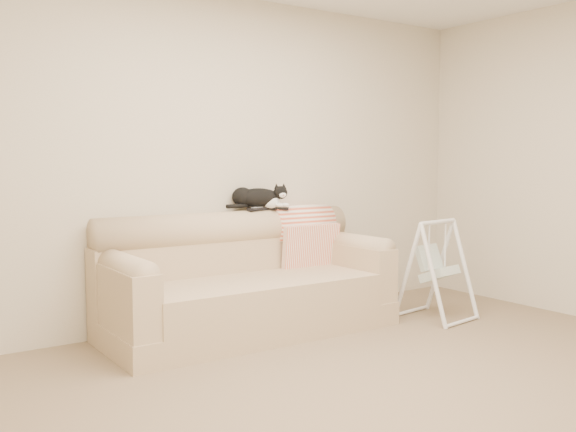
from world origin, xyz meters
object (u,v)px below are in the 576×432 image
at_px(remote_a, 257,209).
at_px(tuxedo_cat, 258,198).
at_px(sofa, 245,285).
at_px(baby_swing, 436,269).
at_px(remote_b, 278,208).

xyz_separation_m(remote_a, tuxedo_cat, (0.03, 0.03, 0.09)).
height_order(sofa, baby_swing, sofa).
bearing_deg(sofa, tuxedo_cat, 43.11).
relative_size(tuxedo_cat, baby_swing, 0.64).
xyz_separation_m(sofa, baby_swing, (1.49, -0.55, 0.06)).
bearing_deg(sofa, remote_b, 24.69).
height_order(tuxedo_cat, baby_swing, tuxedo_cat).
bearing_deg(sofa, remote_a, 42.57).
relative_size(sofa, baby_swing, 2.68).
height_order(sofa, remote_b, remote_b).
xyz_separation_m(remote_a, remote_b, (0.18, -0.03, -0.00)).
relative_size(sofa, remote_b, 13.78).
bearing_deg(remote_b, sofa, -155.31).
distance_m(sofa, baby_swing, 1.59).
relative_size(remote_a, remote_b, 1.17).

